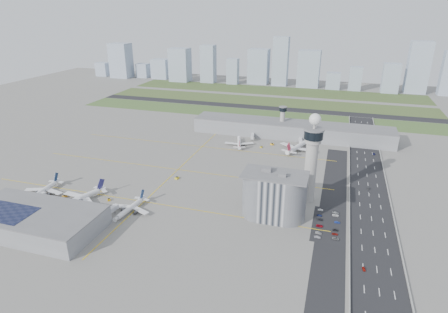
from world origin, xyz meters
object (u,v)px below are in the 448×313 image
(tug_2, at_px, (109,199))
(tug_0, at_px, (65,196))
(control_tower, at_px, (312,155))
(jet_bridge_near_1, at_px, (64,210))
(jet_bridge_near_2, at_px, (103,217))
(car_hw_0, at_px, (364,269))
(car_lot_2, at_px, (320,226))
(car_hw_4, at_px, (356,133))
(car_lot_0, at_px, (317,237))
(airplane_far_a, at_px, (239,140))
(secondary_tower, at_px, (282,118))
(tug_3, at_px, (177,178))
(tug_4, at_px, (261,147))
(car_lot_3, at_px, (320,219))
(car_lot_7, at_px, (335,234))
(car_hw_1, at_px, (368,188))
(car_lot_5, at_px, (320,210))
(tug_1, at_px, (103,190))
(car_lot_8, at_px, (335,230))
(airplane_near_a, at_px, (43,188))
(car_lot_6, at_px, (336,238))
(airplane_near_b, at_px, (79,195))
(airplane_near_c, at_px, (129,206))
(admin_building, at_px, (274,196))
(jet_bridge_far_1, at_px, (300,140))
(car_lot_11, at_px, (336,213))
(car_lot_4, at_px, (319,215))
(tug_5, at_px, (272,144))
(car_lot_1, at_px, (318,233))
(car_hw_2, at_px, (374,154))
(jet_bridge_far_0, at_px, (253,135))
(car_lot_10, at_px, (336,215))

(tug_2, bearing_deg, tug_0, 150.50)
(control_tower, bearing_deg, jet_bridge_near_1, -156.00)
(jet_bridge_near_2, bearing_deg, car_hw_0, -80.47)
(car_lot_2, xyz_separation_m, car_hw_4, (24.87, 204.93, 0.06))
(car_lot_0, bearing_deg, airplane_far_a, 26.83)
(secondary_tower, height_order, tug_3, secondary_tower)
(car_hw_0, bearing_deg, tug_4, 108.66)
(control_tower, distance_m, car_lot_3, 44.30)
(tug_2, xyz_separation_m, car_lot_7, (157.65, 3.06, -0.27))
(secondary_tower, distance_m, car_hw_1, 140.83)
(tug_3, relative_size, car_lot_5, 0.97)
(jet_bridge_near_1, height_order, tug_4, jet_bridge_near_1)
(tug_1, bearing_deg, car_hw_4, 124.40)
(car_hw_1, distance_m, car_hw_4, 139.93)
(control_tower, relative_size, car_lot_8, 17.94)
(car_lot_0, relative_size, car_lot_3, 0.94)
(secondary_tower, bearing_deg, tug_0, -124.04)
(tug_1, bearing_deg, tug_2, 35.69)
(car_lot_0, xyz_separation_m, car_lot_2, (0.38, 13.17, -0.06))
(car_lot_3, bearing_deg, tug_2, 102.37)
(tug_4, bearing_deg, car_lot_2, -50.09)
(car_lot_0, relative_size, car_lot_5, 1.10)
(car_hw_0, bearing_deg, control_tower, 107.36)
(airplane_near_a, height_order, car_lot_6, airplane_near_a)
(airplane_near_b, bearing_deg, airplane_far_a, 174.56)
(airplane_near_c, relative_size, car_lot_6, 8.13)
(admin_building, distance_m, tug_4, 132.49)
(jet_bridge_far_1, bearing_deg, airplane_near_b, -47.38)
(car_hw_4, bearing_deg, secondary_tower, -166.41)
(car_lot_11, bearing_deg, airplane_near_a, 108.95)
(secondary_tower, xyz_separation_m, car_hw_4, (77.70, 28.87, -18.15))
(car_hw_4, bearing_deg, car_lot_11, -101.61)
(car_lot_2, height_order, car_lot_4, car_lot_2)
(airplane_near_c, distance_m, tug_5, 175.22)
(car_hw_1, bearing_deg, jet_bridge_near_1, -151.64)
(car_lot_1, xyz_separation_m, car_hw_1, (32.21, 73.62, -0.01))
(admin_building, height_order, car_lot_6, admin_building)
(car_lot_3, bearing_deg, admin_building, 103.24)
(airplane_near_b, distance_m, car_lot_3, 167.82)
(car_lot_11, bearing_deg, tug_5, 37.82)
(car_lot_7, height_order, car_hw_2, car_hw_2)
(tug_0, height_order, car_hw_2, tug_0)
(jet_bridge_near_1, relative_size, jet_bridge_far_0, 1.00)
(airplane_near_c, bearing_deg, car_lot_10, 110.67)
(jet_bridge_far_1, bearing_deg, airplane_far_a, -75.53)
(admin_building, distance_m, airplane_near_a, 170.70)
(airplane_far_a, distance_m, tug_1, 148.76)
(control_tower, xyz_separation_m, tug_4, (-54.87, 97.00, -34.23))
(airplane_near_c, relative_size, airplane_far_a, 1.01)
(airplane_near_c, height_order, car_hw_1, airplane_near_c)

